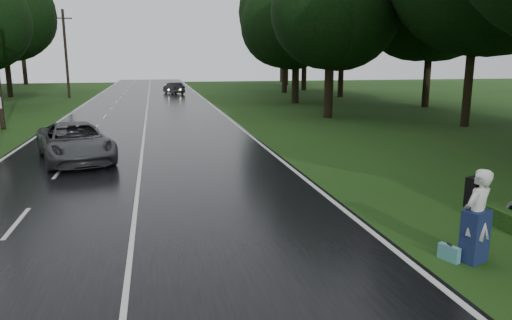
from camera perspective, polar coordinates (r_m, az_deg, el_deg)
The scene contains 14 objects.
ground at distance 11.74m, azimuth -14.61°, elevation -9.63°, with size 160.00×160.00×0.00m, color #1E4013.
road at distance 31.22m, azimuth -13.11°, elevation 3.92°, with size 12.00×140.00×0.04m, color black.
lane_center at distance 31.22m, azimuth -13.11°, elevation 3.97°, with size 0.12×140.00×0.01m, color silver.
grey_car at distance 21.36m, azimuth -20.79°, elevation 2.03°, with size 2.63×5.71×1.59m, color #414345.
far_car at distance 59.55m, azimuth -9.79°, elevation 8.46°, with size 1.44×4.12×1.36m, color black.
hitchhiker at distance 11.15m, azimuth 24.81°, elevation -6.40°, with size 0.87×0.85×2.03m.
suitcase at distance 11.22m, azimuth 22.03°, elevation -10.25°, with size 0.14×0.48×0.34m, color teal.
utility_pole_mid at distance 33.20m, azimuth -27.93°, elevation 3.27°, with size 1.80×0.28×10.86m, color black, non-canonical shape.
utility_pole_far at distance 56.83m, azimuth -21.37°, elevation 6.92°, with size 1.80×0.28×9.38m, color black, non-canonical shape.
road_sign_b at distance 27.80m, azimuth -28.26°, elevation 1.79°, with size 0.56×0.10×2.34m, color white, non-canonical shape.
tree_left_f at distance 60.76m, azimuth -27.23°, elevation 6.70°, with size 9.92×9.92×15.49m, color black, non-canonical shape.
tree_right_d at distance 35.61m, azimuth 8.57°, elevation 5.04°, with size 8.55×8.55×13.37m, color black, non-canonical shape.
tree_right_e at distance 46.98m, azimuth 4.68°, elevation 6.80°, with size 8.35×8.35×13.05m, color black, non-canonical shape.
tree_right_f at distance 61.33m, azimuth 3.40°, elevation 8.04°, with size 10.72×10.72×16.75m, color black, non-canonical shape.
Camera 1 is at (0.67, -10.92, 4.26)m, focal length 33.51 mm.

